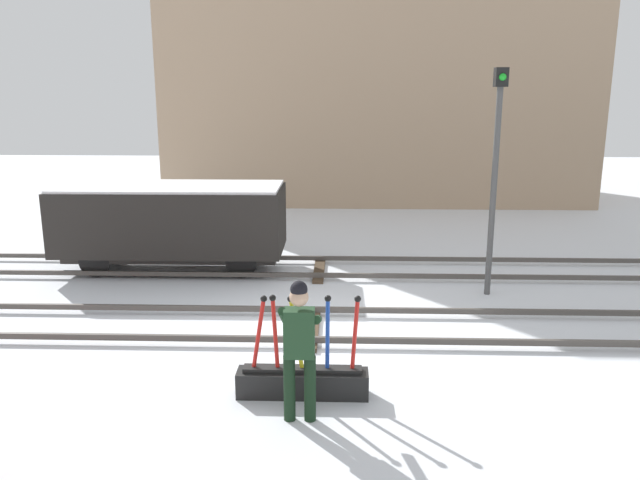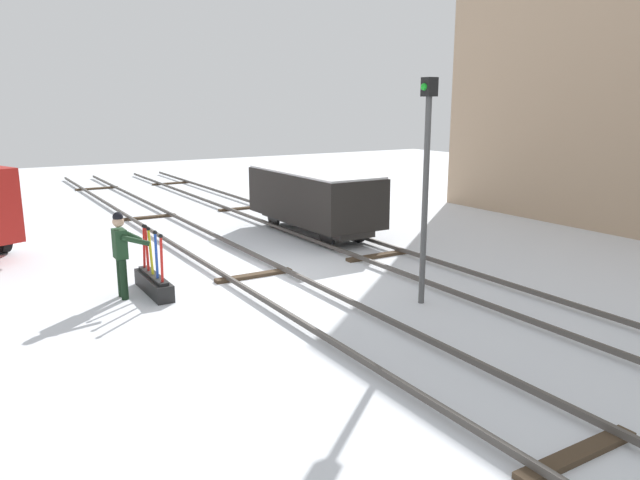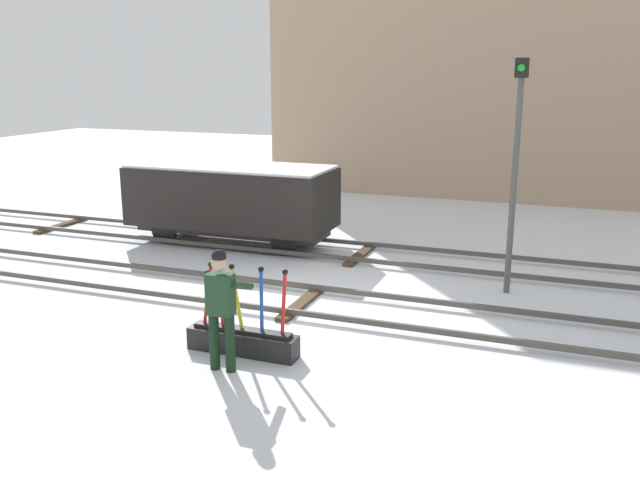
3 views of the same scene
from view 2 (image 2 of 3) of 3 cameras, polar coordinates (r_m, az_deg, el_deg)
The scene contains 7 objects.
ground_plane at distance 14.52m, azimuth -6.21°, elevation -3.48°, with size 60.00×60.00×0.00m, color silver.
track_main_line at distance 14.49m, azimuth -6.22°, elevation -3.07°, with size 44.00×1.94×0.18m.
track_siding_near at distance 16.32m, azimuth 5.49°, elevation -1.25°, with size 44.00×1.94×0.18m.
switch_lever_frame at distance 13.67m, azimuth -15.38°, elevation -3.79°, with size 1.80×0.36×1.45m.
rail_worker at distance 13.32m, azimuth -18.15°, elevation -0.83°, with size 0.53×0.69×1.85m.
signal_post at distance 12.21m, azimuth 9.93°, elevation 6.34°, with size 0.24×0.32×4.52m.
freight_car_mid_siding at distance 18.87m, azimuth -0.61°, elevation 4.04°, with size 5.12×2.03×2.01m.
Camera 2 is at (12.65, -5.86, 4.04)m, focal length 34.04 mm.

